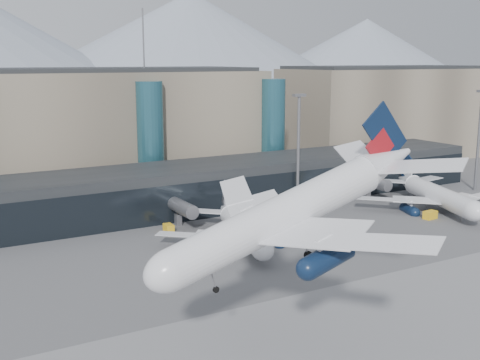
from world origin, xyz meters
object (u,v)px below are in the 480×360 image
at_px(hero_jet, 303,198).
at_px(veh_e, 430,215).
at_px(veh_d, 261,211).
at_px(jet_parked_mid, 240,221).
at_px(lightmast_right, 479,134).
at_px(jet_parked_right, 432,188).
at_px(lightmast_mid, 298,144).
at_px(veh_c, 251,240).
at_px(veh_b, 169,228).

xyz_separation_m(hero_jet, veh_e, (57.01, 33.25, -16.98)).
bearing_deg(hero_jet, veh_d, 60.18).
distance_m(jet_parked_mid, veh_d, 20.28).
distance_m(hero_jet, veh_e, 68.15).
xyz_separation_m(lightmast_right, jet_parked_right, (-23.84, -7.55, -9.82)).
height_order(hero_jet, jet_parked_mid, hero_jet).
distance_m(lightmast_mid, hero_jet, 68.05).
distance_m(lightmast_right, veh_c, 76.23).
relative_size(lightmast_mid, veh_c, 6.98).
xyz_separation_m(lightmast_right, hero_jet, (-88.71, -47.86, 3.41)).
bearing_deg(veh_e, jet_parked_right, 34.95).
xyz_separation_m(jet_parked_right, veh_e, (-7.86, -7.06, -3.75)).
bearing_deg(lightmast_right, jet_parked_right, -162.43).
xyz_separation_m(jet_parked_mid, veh_e, (42.88, -5.94, -3.12)).
height_order(veh_b, veh_e, veh_e).
bearing_deg(veh_d, hero_jet, -168.35).
bearing_deg(lightmast_mid, lightmast_right, -9.09).
bearing_deg(veh_c, jet_parked_right, 31.18).
bearing_deg(veh_b, jet_parked_right, -99.56).
bearing_deg(lightmast_right, veh_b, 177.29).
relative_size(hero_jet, veh_c, 10.62).
height_order(lightmast_right, veh_c, lightmast_right).
height_order(hero_jet, veh_e, hero_jet).
height_order(jet_parked_right, veh_d, jet_parked_right).
bearing_deg(jet_parked_mid, hero_jet, 175.06).
height_order(lightmast_right, jet_parked_mid, lightmast_right).
relative_size(lightmast_right, veh_e, 8.54).
xyz_separation_m(hero_jet, jet_parked_right, (64.87, 40.31, -13.23)).
relative_size(lightmast_right, hero_jet, 0.66).
bearing_deg(veh_d, lightmast_right, -56.69).
height_order(jet_parked_mid, veh_b, jet_parked_mid).
distance_m(jet_parked_right, veh_b, 60.78).
distance_m(hero_jet, veh_c, 42.29).
relative_size(hero_jet, veh_d, 14.53).
height_order(jet_parked_mid, veh_e, jet_parked_mid).
height_order(jet_parked_mid, jet_parked_right, jet_parked_right).
bearing_deg(veh_e, veh_b, 153.28).
distance_m(jet_parked_right, veh_e, 11.21).
bearing_deg(hero_jet, lightmast_mid, 52.73).
relative_size(jet_parked_mid, jet_parked_right, 0.86).
bearing_deg(veh_c, lightmast_mid, 65.79).
xyz_separation_m(lightmast_mid, jet_parked_mid, (-24.58, -16.66, -10.45)).
relative_size(jet_parked_right, veh_d, 14.12).
bearing_deg(lightmast_right, hero_jet, -151.65).
relative_size(jet_parked_mid, veh_b, 13.08).
relative_size(lightmast_right, veh_b, 10.24).
xyz_separation_m(lightmast_mid, veh_e, (18.30, -22.61, -13.57)).
xyz_separation_m(lightmast_right, veh_e, (-31.70, -14.61, -13.57)).
relative_size(hero_jet, veh_e, 12.99).
bearing_deg(veh_d, jet_parked_right, -71.13).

